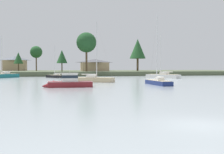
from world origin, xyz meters
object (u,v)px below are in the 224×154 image
(cruiser_maroon, at_px, (66,84))
(sailboat_teal, at_px, (4,77))
(sailboat_sand, at_px, (94,81))
(sailboat_black, at_px, (56,77))
(sailboat_white, at_px, (163,77))
(sailboat_navy, at_px, (158,83))

(cruiser_maroon, bearing_deg, sailboat_teal, 112.04)
(cruiser_maroon, xyz_separation_m, sailboat_sand, (5.95, 13.06, -0.22))
(sailboat_black, bearing_deg, sailboat_white, -15.27)
(sailboat_teal, bearing_deg, sailboat_black, -10.12)
(sailboat_navy, xyz_separation_m, sailboat_sand, (-9.65, 10.85, 0.01))
(sailboat_navy, bearing_deg, cruiser_maroon, -171.93)
(sailboat_sand, xyz_separation_m, sailboat_black, (-7.59, 24.71, -0.05))
(sailboat_white, height_order, sailboat_navy, sailboat_white)
(sailboat_sand, bearing_deg, sailboat_teal, 129.21)
(cruiser_maroon, xyz_separation_m, sailboat_teal, (-16.35, 40.39, -0.20))
(sailboat_white, height_order, sailboat_teal, sailboat_white)
(sailboat_white, xyz_separation_m, sailboat_black, (-29.66, 8.10, -0.06))
(sailboat_sand, distance_m, sailboat_black, 25.85)
(sailboat_white, distance_m, sailboat_black, 30.75)
(cruiser_maroon, height_order, sailboat_black, sailboat_black)
(sailboat_sand, bearing_deg, cruiser_maroon, -114.50)
(cruiser_maroon, height_order, sailboat_teal, sailboat_teal)
(sailboat_teal, bearing_deg, sailboat_white, -13.58)
(sailboat_white, bearing_deg, sailboat_navy, -114.34)
(sailboat_white, distance_m, cruiser_maroon, 40.81)
(sailboat_navy, distance_m, sailboat_black, 39.51)
(sailboat_white, bearing_deg, sailboat_sand, -143.03)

